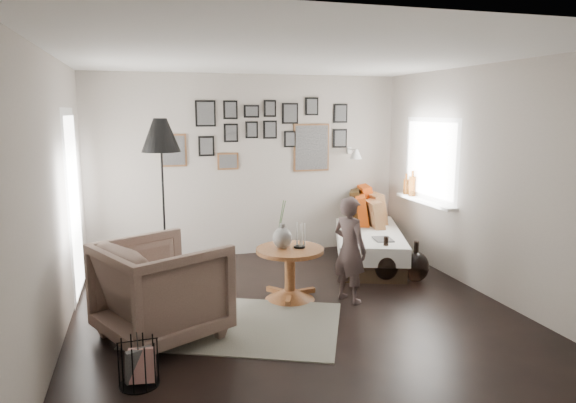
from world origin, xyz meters
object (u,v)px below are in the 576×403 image
object	(u,v)px
demijohn_large	(385,264)
child	(350,249)
vase	(282,234)
daybed	(365,238)
magazine_basket	(139,363)
armchair	(162,290)
demijohn_small	(415,266)
pedestal_table	(290,276)
floor_lamp	(161,141)

from	to	relation	value
demijohn_large	child	xyz separation A→B (m)	(-0.69, -0.50, 0.37)
vase	child	world-z (taller)	child
daybed	magazine_basket	distance (m)	4.07
armchair	demijohn_large	size ratio (longest dim) A/B	1.80
vase	child	bearing A→B (deg)	-18.98
daybed	demijohn_small	bearing A→B (deg)	-59.42
pedestal_table	floor_lamp	distance (m)	2.23
daybed	child	size ratio (longest dim) A/B	1.82
pedestal_table	demijohn_small	bearing A→B (deg)	5.52
vase	armchair	size ratio (longest dim) A/B	0.53
daybed	demijohn_small	distance (m)	1.07
armchair	pedestal_table	bearing A→B (deg)	-93.63
magazine_basket	demijohn_large	distance (m)	3.40
floor_lamp	demijohn_large	xyz separation A→B (m)	(2.61, -0.81, -1.51)
daybed	vase	bearing A→B (deg)	-122.56
daybed	demijohn_small	world-z (taller)	daybed
demijohn_small	pedestal_table	bearing A→B (deg)	-174.48
vase	armchair	bearing A→B (deg)	-154.51
demijohn_large	child	world-z (taller)	child
armchair	child	bearing A→B (deg)	-106.20
floor_lamp	child	distance (m)	2.58
demijohn_large	demijohn_small	bearing A→B (deg)	-18.92
vase	floor_lamp	bearing A→B (deg)	138.66
magazine_basket	pedestal_table	bearing A→B (deg)	41.49
vase	child	size ratio (longest dim) A/B	0.45
demijohn_small	child	bearing A→B (deg)	-159.93
pedestal_table	vase	world-z (taller)	vase
floor_lamp	child	world-z (taller)	floor_lamp
daybed	armchair	xyz separation A→B (m)	(-2.87, -1.82, 0.15)
daybed	armchair	bearing A→B (deg)	-127.75
vase	demijohn_small	distance (m)	1.83
magazine_basket	demijohn_small	size ratio (longest dim) A/B	0.70
armchair	magazine_basket	world-z (taller)	armchair
vase	daybed	size ratio (longest dim) A/B	0.25
armchair	demijohn_small	bearing A→B (deg)	-103.02
vase	child	xyz separation A→B (m)	(0.70, -0.24, -0.16)
armchair	child	size ratio (longest dim) A/B	0.86
magazine_basket	demijohn_large	size ratio (longest dim) A/B	0.64
vase	demijohn_large	bearing A→B (deg)	10.61
armchair	demijohn_large	distance (m)	2.87
floor_lamp	demijohn_small	world-z (taller)	floor_lamp
armchair	child	world-z (taller)	child
daybed	armchair	size ratio (longest dim) A/B	2.11
pedestal_table	magazine_basket	world-z (taller)	pedestal_table
armchair	magazine_basket	distance (m)	0.90
armchair	demijohn_large	bearing A→B (deg)	-98.97
vase	pedestal_table	bearing A→B (deg)	-14.04
pedestal_table	floor_lamp	bearing A→B (deg)	139.94
vase	magazine_basket	xyz separation A→B (m)	(-1.54, -1.46, -0.58)
magazine_basket	child	world-z (taller)	child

